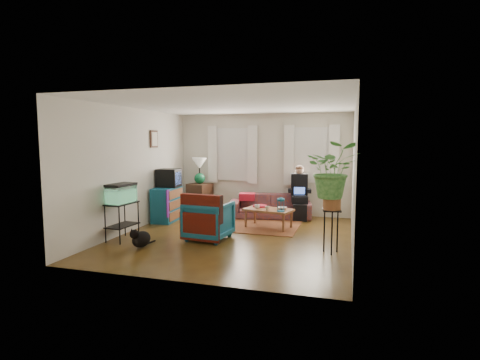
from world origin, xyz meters
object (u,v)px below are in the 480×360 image
(sofa, at_px, (270,202))
(side_table, at_px, (200,198))
(aquarium_stand, at_px, (122,221))
(plant_stand, at_px, (331,231))
(armchair, at_px, (209,218))
(coffee_table, at_px, (268,218))
(dresser, at_px, (167,204))

(sofa, distance_m, side_table, 1.95)
(aquarium_stand, bearing_deg, side_table, 87.86)
(side_table, height_order, plant_stand, side_table)
(armchair, bearing_deg, sofa, -101.47)
(side_table, distance_m, aquarium_stand, 3.07)
(coffee_table, xyz_separation_m, plant_stand, (1.41, -1.52, 0.16))
(sofa, height_order, armchair, armchair)
(armchair, bearing_deg, aquarium_stand, 24.56)
(armchair, height_order, coffee_table, armchair)
(sofa, xyz_separation_m, armchair, (-0.72, -2.35, 0.02))
(dresser, distance_m, coffee_table, 2.49)
(side_table, bearing_deg, plant_stand, -38.11)
(coffee_table, distance_m, plant_stand, 2.08)
(dresser, distance_m, aquarium_stand, 1.83)
(armchair, bearing_deg, side_table, -58.35)
(side_table, distance_m, coffee_table, 2.50)
(dresser, height_order, armchair, armchair)
(aquarium_stand, relative_size, coffee_table, 0.71)
(plant_stand, bearing_deg, sofa, 121.37)
(dresser, bearing_deg, coffee_table, -4.49)
(side_table, distance_m, armchair, 2.79)
(sofa, xyz_separation_m, side_table, (-1.95, 0.15, -0.00))
(aquarium_stand, xyz_separation_m, coffee_table, (2.49, 1.77, -0.15))
(side_table, xyz_separation_m, dresser, (-0.34, -1.22, 0.02))
(side_table, distance_m, plant_stand, 4.52)
(sofa, height_order, coffee_table, sofa)
(plant_stand, bearing_deg, coffee_table, 132.92)
(armchair, bearing_deg, coffee_table, -121.09)
(side_table, relative_size, armchair, 0.94)
(sofa, xyz_separation_m, plant_stand, (1.61, -2.63, -0.01))
(aquarium_stand, distance_m, armchair, 1.66)
(aquarium_stand, xyz_separation_m, plant_stand, (3.90, 0.26, 0.01))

